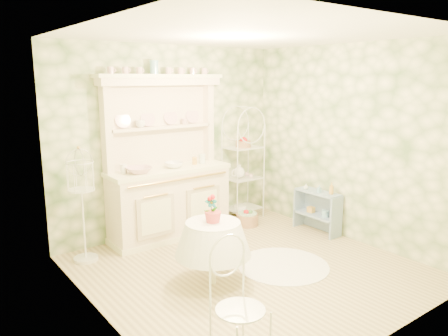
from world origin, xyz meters
TOP-DOWN VIEW (x-y plane):
  - floor at (0.00, 0.00)m, footprint 3.60×3.60m
  - ceiling at (0.00, 0.00)m, footprint 3.60×3.60m
  - wall_left at (-1.80, 0.00)m, footprint 3.60×3.60m
  - wall_right at (1.80, 0.00)m, footprint 3.60×3.60m
  - wall_back at (0.00, 1.80)m, footprint 3.60×3.60m
  - wall_front at (0.00, -1.80)m, footprint 3.60×3.60m
  - kitchen_dresser at (-0.20, 1.52)m, footprint 1.87×0.61m
  - bakers_rack at (1.21, 1.60)m, footprint 0.60×0.44m
  - side_shelf at (1.64, 0.39)m, footprint 0.30×0.73m
  - round_table at (-0.56, -0.05)m, footprint 0.69×0.69m
  - cafe_chair at (-1.18, -1.28)m, footprint 0.38×0.38m
  - birdcage_stand at (-1.47, 1.43)m, footprint 0.36×0.36m
  - floor_basket at (1.00, 1.23)m, footprint 0.41×0.41m
  - lace_rug at (0.38, -0.18)m, footprint 1.15×1.15m
  - bowl_floral at (-0.69, 1.46)m, footprint 0.39×0.39m
  - bowl_white at (-0.14, 1.47)m, footprint 0.34×0.34m
  - cup_left at (-0.53, 1.68)m, footprint 0.17×0.17m
  - cup_right at (0.17, 1.68)m, footprint 0.11×0.11m
  - potted_geranium at (-0.57, -0.03)m, footprint 0.16×0.12m
  - bottle_amber at (1.66, 0.17)m, footprint 0.08×0.08m
  - bottle_blue at (1.61, 0.34)m, footprint 0.05×0.05m
  - bottle_glass at (1.58, 0.57)m, footprint 0.07×0.07m

SIDE VIEW (x-z plane):
  - floor at x=0.00m, z-range 0.00..0.00m
  - lace_rug at x=0.38m, z-range 0.00..0.01m
  - floor_basket at x=1.00m, z-range 0.00..0.21m
  - side_shelf at x=1.64m, z-range 0.00..0.62m
  - round_table at x=-0.56m, z-range 0.00..0.72m
  - cafe_chair at x=-1.18m, z-range 0.00..0.82m
  - bottle_glass at x=1.58m, z-range 0.60..0.69m
  - bottle_blue at x=1.61m, z-range 0.60..0.71m
  - bottle_amber at x=1.66m, z-range 0.60..0.77m
  - birdcage_stand at x=-1.47m, z-range 0.00..1.39m
  - potted_geranium at x=-0.57m, z-range 0.71..0.99m
  - bakers_rack at x=1.21m, z-range 0.00..1.89m
  - bowl_floral at x=-0.69m, z-range 0.98..1.06m
  - bowl_white at x=-0.14m, z-range 0.98..1.06m
  - kitchen_dresser at x=-0.20m, z-range 0.00..2.29m
  - wall_left at x=-1.80m, z-range 1.35..1.35m
  - wall_right at x=1.80m, z-range 1.35..1.35m
  - wall_back at x=0.00m, z-range 1.35..1.35m
  - wall_front at x=0.00m, z-range 1.35..1.35m
  - cup_left at x=-0.53m, z-range 1.56..1.66m
  - cup_right at x=0.17m, z-range 1.57..1.65m
  - ceiling at x=0.00m, z-range 2.70..2.70m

